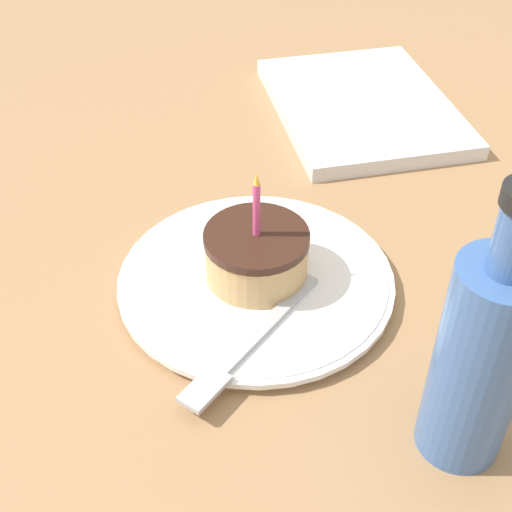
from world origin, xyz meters
TOP-DOWN VIEW (x-y plane):
  - ground_plane at (0.00, 0.00)m, footprint 2.40×2.40m
  - plate at (0.02, -0.01)m, footprint 0.27×0.27m
  - cake_slice at (0.02, -0.01)m, footprint 0.10×0.10m
  - fork at (0.11, -0.04)m, footprint 0.14×0.15m
  - bottle at (0.23, 0.10)m, footprint 0.07×0.07m
  - marble_board at (-0.29, 0.20)m, footprint 0.29×0.22m

SIDE VIEW (x-z plane):
  - ground_plane at x=0.00m, z-range -0.04..0.00m
  - plate at x=0.02m, z-range 0.00..0.02m
  - marble_board at x=-0.29m, z-range 0.00..0.02m
  - fork at x=0.11m, z-range 0.02..0.02m
  - cake_slice at x=0.02m, z-range -0.02..0.10m
  - bottle at x=0.23m, z-range -0.02..0.22m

